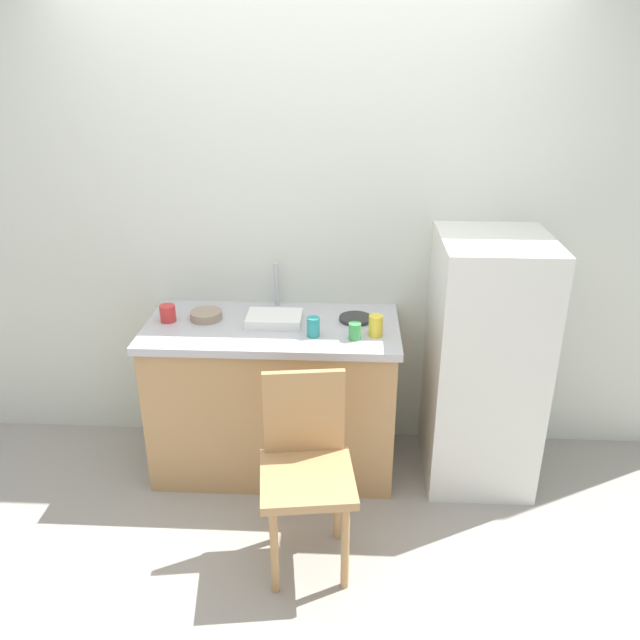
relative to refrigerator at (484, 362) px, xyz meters
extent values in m
plane|color=#9E998E|center=(-0.94, -0.64, -0.66)|extent=(8.00, 8.00, 0.00)
cube|color=silver|center=(-0.94, 0.36, 0.57)|extent=(4.80, 0.10, 2.47)
cube|color=tan|center=(-1.10, 0.01, -0.26)|extent=(1.27, 0.60, 0.81)
cube|color=#B7B7BC|center=(-1.10, 0.01, 0.17)|extent=(1.31, 0.64, 0.04)
cylinder|color=#B7B7BC|center=(-1.10, 0.26, 0.31)|extent=(0.02, 0.02, 0.24)
cube|color=silver|center=(0.00, 0.00, 0.00)|extent=(0.54, 0.61, 1.33)
cylinder|color=tan|center=(-0.99, -0.92, -0.44)|extent=(0.04, 0.04, 0.45)
cylinder|color=tan|center=(-0.70, -0.88, -0.44)|extent=(0.04, 0.04, 0.45)
cylinder|color=tan|center=(-1.03, -0.62, -0.44)|extent=(0.04, 0.04, 0.45)
cylinder|color=tan|center=(-0.74, -0.58, -0.44)|extent=(0.04, 0.04, 0.45)
cube|color=tan|center=(-0.87, -0.75, -0.19)|extent=(0.45, 0.45, 0.04)
cube|color=tan|center=(-0.89, -0.57, 0.03)|extent=(0.36, 0.08, 0.40)
cube|color=white|center=(-1.08, 0.01, 0.21)|extent=(0.28, 0.20, 0.05)
cylinder|color=gray|center=(-1.45, 0.05, 0.21)|extent=(0.17, 0.17, 0.04)
cylinder|color=#2D2D2D|center=(-0.67, 0.07, 0.20)|extent=(0.17, 0.17, 0.02)
cylinder|color=green|center=(-0.67, -0.15, 0.23)|extent=(0.06, 0.06, 0.08)
cylinder|color=red|center=(-1.64, 0.02, 0.23)|extent=(0.08, 0.08, 0.09)
cylinder|color=teal|center=(-0.88, -0.13, 0.24)|extent=(0.06, 0.06, 0.10)
cylinder|color=yellow|center=(-0.57, -0.11, 0.24)|extent=(0.07, 0.07, 0.11)
camera|label=1|loc=(-0.70, -2.95, 1.51)|focal=35.52mm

